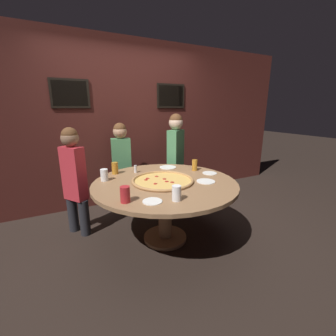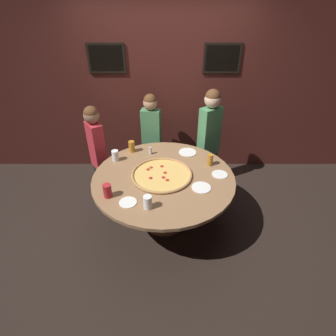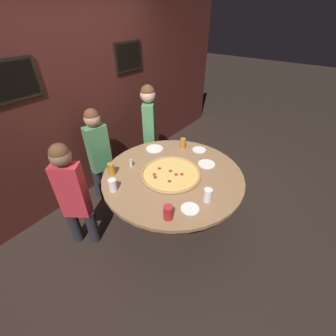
{
  "view_description": "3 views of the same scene",
  "coord_description": "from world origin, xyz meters",
  "px_view_note": "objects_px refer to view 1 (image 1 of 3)",
  "views": [
    {
      "loc": [
        -1.08,
        -2.19,
        1.56
      ],
      "look_at": [
        0.05,
        0.02,
        0.89
      ],
      "focal_mm": 24.0,
      "sensor_mm": 36.0,
      "label": 1
    },
    {
      "loc": [
        0.05,
        -2.46,
        2.51
      ],
      "look_at": [
        0.05,
        -0.03,
        0.87
      ],
      "focal_mm": 28.0,
      "sensor_mm": 36.0,
      "label": 2
    },
    {
      "loc": [
        -1.71,
        -1.21,
        2.34
      ],
      "look_at": [
        -0.03,
        0.05,
        0.82
      ],
      "focal_mm": 24.0,
      "sensor_mm": 36.0,
      "label": 3
    }
  ],
  "objects_px": {
    "dining_table": "(165,192)",
    "condiment_shaker": "(135,169)",
    "giant_pizza": "(163,180)",
    "drink_cup_near_left": "(195,165)",
    "white_plate_right_side": "(210,173)",
    "white_plate_far_back": "(206,181)",
    "drink_cup_far_right": "(104,175)",
    "drink_cup_near_right": "(177,193)",
    "white_plate_near_front": "(168,167)",
    "white_plate_beside_cup": "(152,201)",
    "diner_side_right": "(74,176)",
    "diner_far_left": "(122,162)",
    "drink_cup_far_left": "(115,168)",
    "diner_side_left": "(176,154)",
    "drink_cup_by_shaker": "(125,194)"
  },
  "relations": [
    {
      "from": "dining_table",
      "to": "condiment_shaker",
      "type": "xyz_separation_m",
      "value": [
        -0.18,
        0.5,
        0.17
      ]
    },
    {
      "from": "giant_pizza",
      "to": "drink_cup_near_left",
      "type": "distance_m",
      "value": 0.63
    },
    {
      "from": "white_plate_right_side",
      "to": "white_plate_far_back",
      "type": "bearing_deg",
      "value": -134.31
    },
    {
      "from": "drink_cup_far_right",
      "to": "drink_cup_near_right",
      "type": "height_order",
      "value": "drink_cup_near_right"
    },
    {
      "from": "white_plate_near_front",
      "to": "white_plate_beside_cup",
      "type": "xyz_separation_m",
      "value": [
        -0.67,
        -1.0,
        0.0
      ]
    },
    {
      "from": "drink_cup_near_left",
      "to": "diner_side_right",
      "type": "relative_size",
      "value": 0.11
    },
    {
      "from": "drink_cup_near_right",
      "to": "white_plate_far_back",
      "type": "height_order",
      "value": "drink_cup_near_right"
    },
    {
      "from": "drink_cup_near_left",
      "to": "condiment_shaker",
      "type": "distance_m",
      "value": 0.79
    },
    {
      "from": "drink_cup_near_left",
      "to": "diner_far_left",
      "type": "relative_size",
      "value": 0.11
    },
    {
      "from": "drink_cup_far_right",
      "to": "white_plate_right_side",
      "type": "relative_size",
      "value": 0.76
    },
    {
      "from": "white_plate_right_side",
      "to": "diner_far_left",
      "type": "bearing_deg",
      "value": 128.72
    },
    {
      "from": "drink_cup_far_left",
      "to": "drink_cup_near_right",
      "type": "height_order",
      "value": "drink_cup_far_left"
    },
    {
      "from": "diner_side_left",
      "to": "drink_cup_far_left",
      "type": "bearing_deg",
      "value": -17.51
    },
    {
      "from": "dining_table",
      "to": "diner_side_right",
      "type": "relative_size",
      "value": 1.22
    },
    {
      "from": "white_plate_near_front",
      "to": "condiment_shaker",
      "type": "relative_size",
      "value": 2.38
    },
    {
      "from": "drink_cup_near_right",
      "to": "diner_far_left",
      "type": "height_order",
      "value": "diner_far_left"
    },
    {
      "from": "dining_table",
      "to": "condiment_shaker",
      "type": "distance_m",
      "value": 0.56
    },
    {
      "from": "white_plate_near_front",
      "to": "drink_cup_far_left",
      "type": "bearing_deg",
      "value": 177.78
    },
    {
      "from": "drink_cup_by_shaker",
      "to": "white_plate_far_back",
      "type": "bearing_deg",
      "value": 8.17
    },
    {
      "from": "white_plate_beside_cup",
      "to": "giant_pizza",
      "type": "bearing_deg",
      "value": 54.97
    },
    {
      "from": "white_plate_right_side",
      "to": "diner_side_right",
      "type": "distance_m",
      "value": 1.68
    },
    {
      "from": "dining_table",
      "to": "white_plate_right_side",
      "type": "distance_m",
      "value": 0.67
    },
    {
      "from": "drink_cup_near_left",
      "to": "white_plate_beside_cup",
      "type": "height_order",
      "value": "drink_cup_near_left"
    },
    {
      "from": "condiment_shaker",
      "to": "diner_side_right",
      "type": "distance_m",
      "value": 0.75
    },
    {
      "from": "white_plate_right_side",
      "to": "white_plate_far_back",
      "type": "xyz_separation_m",
      "value": [
        -0.24,
        -0.25,
        0.0
      ]
    },
    {
      "from": "diner_side_left",
      "to": "diner_side_right",
      "type": "bearing_deg",
      "value": -25.19
    },
    {
      "from": "drink_cup_near_left",
      "to": "diner_side_right",
      "type": "xyz_separation_m",
      "value": [
        -1.48,
        0.39,
        -0.05
      ]
    },
    {
      "from": "dining_table",
      "to": "white_plate_beside_cup",
      "type": "relative_size",
      "value": 9.14
    },
    {
      "from": "white_plate_right_side",
      "to": "white_plate_far_back",
      "type": "height_order",
      "value": "same"
    },
    {
      "from": "white_plate_beside_cup",
      "to": "white_plate_right_side",
      "type": "relative_size",
      "value": 0.99
    },
    {
      "from": "drink_cup_far_right",
      "to": "white_plate_near_front",
      "type": "bearing_deg",
      "value": 11.83
    },
    {
      "from": "dining_table",
      "to": "drink_cup_near_right",
      "type": "distance_m",
      "value": 0.59
    },
    {
      "from": "white_plate_near_front",
      "to": "diner_far_left",
      "type": "relative_size",
      "value": 0.17
    },
    {
      "from": "drink_cup_near_right",
      "to": "diner_side_left",
      "type": "distance_m",
      "value": 1.64
    },
    {
      "from": "giant_pizza",
      "to": "diner_side_left",
      "type": "relative_size",
      "value": 0.48
    },
    {
      "from": "drink_cup_far_left",
      "to": "diner_side_right",
      "type": "relative_size",
      "value": 0.11
    },
    {
      "from": "giant_pizza",
      "to": "white_plate_far_back",
      "type": "xyz_separation_m",
      "value": [
        0.44,
        -0.23,
        -0.01
      ]
    },
    {
      "from": "dining_table",
      "to": "drink_cup_near_right",
      "type": "xyz_separation_m",
      "value": [
        -0.15,
        -0.53,
        0.19
      ]
    },
    {
      "from": "dining_table",
      "to": "diner_side_right",
      "type": "bearing_deg",
      "value": 145.21
    },
    {
      "from": "dining_table",
      "to": "white_plate_far_back",
      "type": "relative_size",
      "value": 7.8
    },
    {
      "from": "drink_cup_near_right",
      "to": "diner_side_right",
      "type": "xyz_separation_m",
      "value": [
        -0.77,
        1.17,
        -0.05
      ]
    },
    {
      "from": "white_plate_near_front",
      "to": "diner_far_left",
      "type": "bearing_deg",
      "value": 132.51
    },
    {
      "from": "drink_cup_by_shaker",
      "to": "white_plate_beside_cup",
      "type": "bearing_deg",
      "value": -24.71
    },
    {
      "from": "dining_table",
      "to": "white_plate_beside_cup",
      "type": "xyz_separation_m",
      "value": [
        -0.35,
        -0.46,
        0.13
      ]
    },
    {
      "from": "drink_cup_far_right",
      "to": "diner_side_right",
      "type": "distance_m",
      "value": 0.42
    },
    {
      "from": "giant_pizza",
      "to": "diner_side_left",
      "type": "distance_m",
      "value": 1.12
    },
    {
      "from": "drink_cup_far_left",
      "to": "drink_cup_near_right",
      "type": "distance_m",
      "value": 1.14
    },
    {
      "from": "drink_cup_far_left",
      "to": "diner_far_left",
      "type": "relative_size",
      "value": 0.11
    },
    {
      "from": "white_plate_beside_cup",
      "to": "diner_side_left",
      "type": "xyz_separation_m",
      "value": [
        0.99,
        1.37,
        0.09
      ]
    },
    {
      "from": "drink_cup_by_shaker",
      "to": "white_plate_right_side",
      "type": "bearing_deg",
      "value": 17.57
    }
  ]
}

